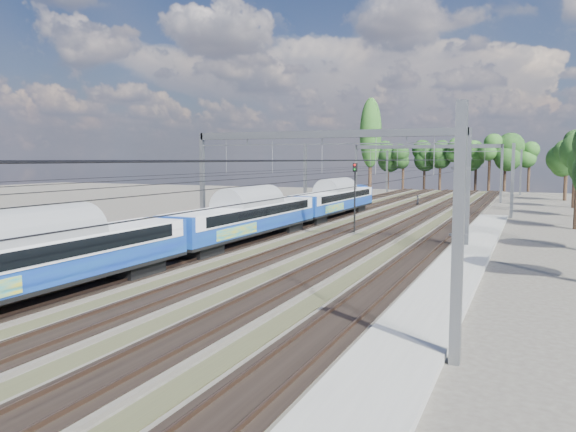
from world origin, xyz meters
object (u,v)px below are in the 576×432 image
at_px(emu_train, 246,212).
at_px(worker, 418,201).
at_px(signal_near, 355,189).
at_px(signal_far, 467,185).

bearing_deg(emu_train, worker, 82.27).
bearing_deg(worker, signal_near, -161.66).
xyz_separation_m(emu_train, signal_far, (14.09, 22.57, 1.43)).
height_order(worker, signal_far, signal_far).
xyz_separation_m(emu_train, worker, (5.60, 41.25, -1.80)).
relative_size(emu_train, worker, 40.08).
distance_m(worker, signal_near, 31.86).
height_order(signal_near, signal_far, signal_far).
bearing_deg(emu_train, signal_far, 58.03).
xyz_separation_m(worker, signal_near, (0.29, -31.70, 3.21)).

